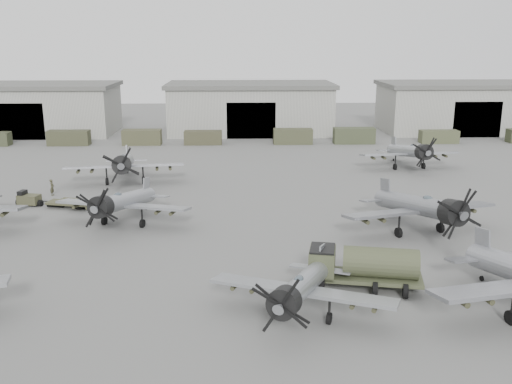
% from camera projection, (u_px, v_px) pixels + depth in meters
% --- Properties ---
extents(ground, '(220.00, 220.00, 0.00)m').
position_uv_depth(ground, '(270.00, 264.00, 41.96)').
color(ground, slate).
rests_on(ground, ground).
extents(hangar_left, '(29.00, 14.80, 8.70)m').
position_uv_depth(hangar_left, '(33.00, 108.00, 99.42)').
color(hangar_left, '#ACACA1').
rests_on(hangar_left, ground).
extents(hangar_center, '(29.00, 14.80, 8.70)m').
position_uv_depth(hangar_center, '(250.00, 108.00, 100.64)').
color(hangar_center, '#ACACA1').
rests_on(hangar_center, ground).
extents(hangar_right, '(29.00, 14.80, 8.70)m').
position_uv_depth(hangar_right, '(462.00, 107.00, 101.86)').
color(hangar_right, '#ACACA1').
rests_on(hangar_right, ground).
extents(support_truck_1, '(6.40, 2.20, 2.31)m').
position_uv_depth(support_truck_1, '(69.00, 138.00, 89.01)').
color(support_truck_1, '#3A3B27').
rests_on(support_truck_1, ground).
extents(support_truck_2, '(6.02, 2.20, 2.39)m').
position_uv_depth(support_truck_2, '(142.00, 137.00, 89.36)').
color(support_truck_2, '#40412A').
rests_on(support_truck_2, ground).
extents(support_truck_3, '(5.90, 2.20, 2.14)m').
position_uv_depth(support_truck_3, '(203.00, 138.00, 89.70)').
color(support_truck_3, '#3C3B27').
rests_on(support_truck_3, ground).
extents(support_truck_4, '(6.13, 2.20, 2.38)m').
position_uv_depth(support_truck_4, '(293.00, 136.00, 90.13)').
color(support_truck_4, '#3D402A').
rests_on(support_truck_4, ground).
extents(support_truck_5, '(6.48, 2.20, 2.50)m').
position_uv_depth(support_truck_5, '(354.00, 136.00, 90.42)').
color(support_truck_5, '#3A402A').
rests_on(support_truck_5, ground).
extents(support_truck_6, '(6.00, 2.20, 2.03)m').
position_uv_depth(support_truck_6, '(439.00, 137.00, 90.92)').
color(support_truck_6, '#464B31').
rests_on(support_truck_6, ground).
extents(aircraft_near_1, '(11.06, 10.00, 4.49)m').
position_uv_depth(aircraft_near_1, '(301.00, 288.00, 33.16)').
color(aircraft_near_1, '#919599').
rests_on(aircraft_near_1, ground).
extents(aircraft_mid_1, '(12.19, 10.97, 4.85)m').
position_uv_depth(aircraft_mid_1, '(121.00, 202.00, 49.95)').
color(aircraft_mid_1, '#94979C').
rests_on(aircraft_mid_1, ground).
extents(aircraft_mid_2, '(13.60, 12.24, 5.43)m').
position_uv_depth(aircraft_mid_2, '(423.00, 207.00, 47.61)').
color(aircraft_mid_2, gray).
rests_on(aircraft_mid_2, ground).
extents(aircraft_far_0, '(13.56, 12.20, 5.39)m').
position_uv_depth(aircraft_far_0, '(124.00, 163.00, 64.44)').
color(aircraft_far_0, gray).
rests_on(aircraft_far_0, ground).
extents(aircraft_far_1, '(12.73, 11.45, 5.06)m').
position_uv_depth(aircraft_far_1, '(411.00, 152.00, 72.06)').
color(aircraft_far_1, '#93979C').
rests_on(aircraft_far_1, ground).
extents(fuel_tanker, '(7.75, 3.86, 2.86)m').
position_uv_depth(fuel_tanker, '(364.00, 265.00, 37.62)').
color(fuel_tanker, '#40462D').
rests_on(fuel_tanker, ground).
extents(tug_trailer, '(7.66, 3.14, 1.52)m').
position_uv_depth(tug_trailer, '(44.00, 201.00, 56.42)').
color(tug_trailer, '#41412A').
rests_on(tug_trailer, ground).
extents(ground_crew, '(0.43, 0.65, 1.76)m').
position_uv_depth(ground_crew, '(52.00, 187.00, 60.25)').
color(ground_crew, '#3D3C28').
rests_on(ground_crew, ground).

